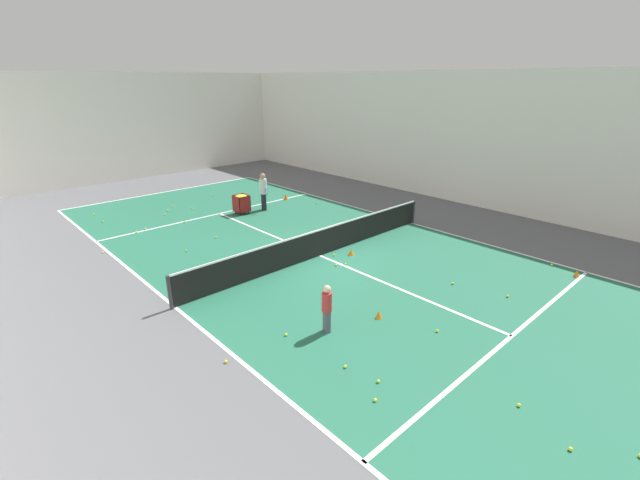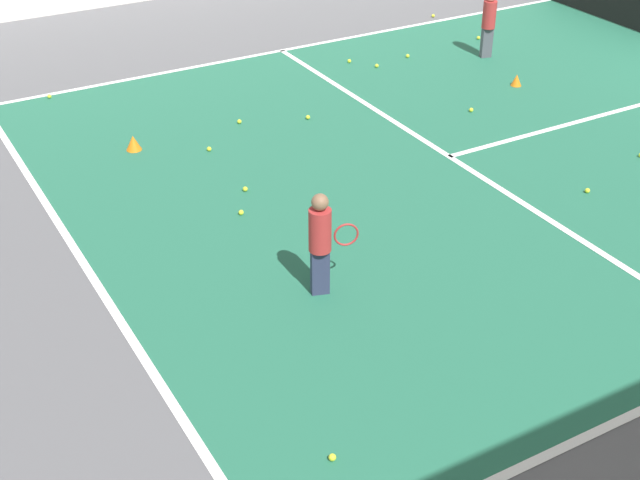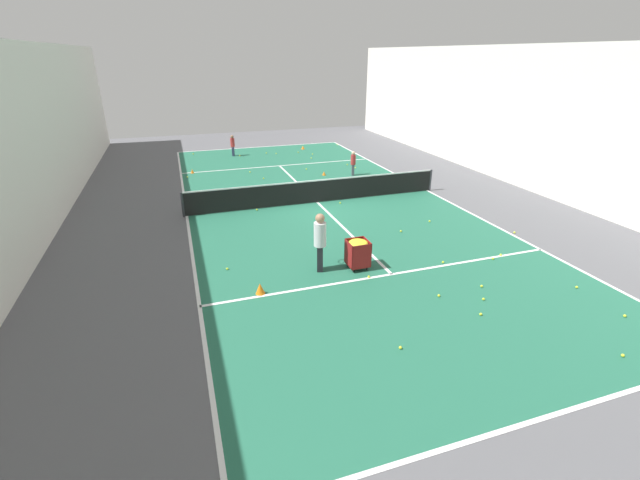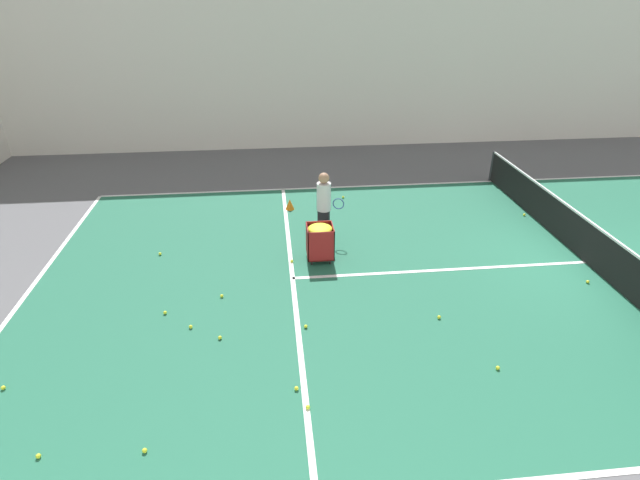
% 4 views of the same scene
% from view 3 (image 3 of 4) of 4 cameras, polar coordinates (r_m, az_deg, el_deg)
% --- Properties ---
extents(ground_plane, '(37.17, 37.17, 0.00)m').
position_cam_3_polar(ground_plane, '(17.97, -0.35, 5.03)').
color(ground_plane, '#5B5B60').
extents(court_playing_area, '(10.54, 24.43, 0.00)m').
position_cam_3_polar(court_playing_area, '(17.97, -0.35, 5.04)').
color(court_playing_area, '#23664C').
rests_on(court_playing_area, ground).
extents(line_baseline_near, '(10.54, 0.10, 0.00)m').
position_cam_3_polar(line_baseline_near, '(29.45, -7.97, 12.18)').
color(line_baseline_near, white).
rests_on(line_baseline_near, ground).
extents(line_baseline_far, '(10.54, 0.10, 0.00)m').
position_cam_3_polar(line_baseline_far, '(8.75, 27.36, -20.42)').
color(line_baseline_far, white).
rests_on(line_baseline_far, ground).
extents(line_sideline_left, '(0.10, 24.43, 0.00)m').
position_cam_3_polar(line_sideline_left, '(20.16, 14.12, 6.41)').
color(line_sideline_left, white).
rests_on(line_sideline_left, ground).
extents(line_sideline_right, '(0.10, 24.43, 0.00)m').
position_cam_3_polar(line_sideline_right, '(17.17, -17.33, 3.04)').
color(line_sideline_right, white).
rests_on(line_sideline_right, ground).
extents(line_service_near, '(10.54, 0.10, 0.00)m').
position_cam_3_polar(line_service_near, '(24.20, -5.40, 9.83)').
color(line_service_near, white).
rests_on(line_service_near, ground).
extents(line_service_far, '(10.54, 0.10, 0.00)m').
position_cam_3_polar(line_service_far, '(12.27, 9.53, -4.53)').
color(line_service_far, white).
rests_on(line_service_far, ground).
extents(line_centre_service, '(0.10, 13.43, 0.00)m').
position_cam_3_polar(line_centre_service, '(17.97, -0.35, 5.05)').
color(line_centre_service, white).
rests_on(line_centre_service, ground).
extents(hall_enclosure_left, '(0.15, 33.47, 6.12)m').
position_cam_3_polar(hall_enclosure_left, '(22.25, 25.02, 14.62)').
color(hall_enclosure_left, silver).
rests_on(hall_enclosure_left, ground).
extents(hall_enclosure_right, '(0.15, 33.47, 6.12)m').
position_cam_3_polar(hall_enclosure_right, '(16.99, -33.96, 10.67)').
color(hall_enclosure_right, silver).
rests_on(hall_enclosure_right, ground).
extents(tennis_net, '(10.84, 0.10, 0.97)m').
position_cam_3_polar(tennis_net, '(17.82, -0.36, 6.57)').
color(tennis_net, '#2D2D33').
rests_on(tennis_net, ground).
extents(player_near_baseline, '(0.31, 0.60, 1.25)m').
position_cam_3_polar(player_near_baseline, '(26.92, -11.58, 12.42)').
color(player_near_baseline, '#2D3351').
rests_on(player_near_baseline, ground).
extents(coach_at_net, '(0.44, 0.71, 1.73)m').
position_cam_3_polar(coach_at_net, '(11.90, -0.00, 0.19)').
color(coach_at_net, black).
rests_on(coach_at_net, ground).
extents(child_midcourt, '(0.30, 0.30, 1.23)m').
position_cam_3_polar(child_midcourt, '(22.05, 4.44, 10.38)').
color(child_midcourt, '#4C4C56').
rests_on(child_midcourt, ground).
extents(ball_cart, '(0.60, 0.60, 0.87)m').
position_cam_3_polar(ball_cart, '(12.24, 5.09, -1.15)').
color(ball_cart, maroon).
rests_on(ball_cart, ground).
extents(training_cone_0, '(0.21, 0.21, 0.22)m').
position_cam_3_polar(training_cone_0, '(18.33, -3.53, 5.74)').
color(training_cone_0, orange).
rests_on(training_cone_0, ground).
extents(training_cone_1, '(0.23, 0.23, 0.23)m').
position_cam_3_polar(training_cone_1, '(28.49, -2.29, 12.23)').
color(training_cone_1, orange).
rests_on(training_cone_1, ground).
extents(training_cone_2, '(0.18, 0.18, 0.21)m').
position_cam_3_polar(training_cone_2, '(23.48, -16.66, 8.78)').
color(training_cone_2, orange).
rests_on(training_cone_2, ground).
extents(training_cone_3, '(0.18, 0.18, 0.20)m').
position_cam_3_polar(training_cone_3, '(22.12, 0.53, 8.88)').
color(training_cone_3, orange).
rests_on(training_cone_3, ground).
extents(training_cone_4, '(0.25, 0.25, 0.30)m').
position_cam_3_polar(training_cone_4, '(11.21, -7.99, -6.43)').
color(training_cone_4, orange).
rests_on(training_cone_4, ground).
extents(tennis_ball_0, '(0.07, 0.07, 0.07)m').
position_cam_3_polar(tennis_ball_0, '(23.25, -1.84, 9.44)').
color(tennis_ball_0, yellow).
rests_on(tennis_ball_0, ground).
extents(tennis_ball_1, '(0.07, 0.07, 0.07)m').
position_cam_3_polar(tennis_ball_1, '(11.00, 20.65, -9.24)').
color(tennis_ball_1, yellow).
rests_on(tennis_ball_1, ground).
extents(tennis_ball_2, '(0.07, 0.07, 0.07)m').
position_cam_3_polar(tennis_ball_2, '(22.68, -17.27, 8.02)').
color(tennis_ball_2, yellow).
rests_on(tennis_ball_2, ground).
extents(tennis_ball_3, '(0.07, 0.07, 0.07)m').
position_cam_3_polar(tennis_ball_3, '(13.29, 31.03, -5.40)').
color(tennis_ball_3, yellow).
rests_on(tennis_ball_3, ground).
extents(tennis_ball_4, '(0.07, 0.07, 0.07)m').
position_cam_3_polar(tennis_ball_4, '(22.10, 6.94, 8.52)').
color(tennis_ball_4, yellow).
rests_on(tennis_ball_4, ground).
extents(tennis_ball_5, '(0.07, 0.07, 0.07)m').
position_cam_3_polar(tennis_ball_5, '(17.83, 2.71, 4.98)').
color(tennis_ball_5, yellow).
rests_on(tennis_ball_5, ground).
extents(tennis_ball_6, '(0.07, 0.07, 0.07)m').
position_cam_3_polar(tennis_ball_6, '(29.83, 2.33, 12.59)').
color(tennis_ball_6, yellow).
rests_on(tennis_ball_6, ground).
extents(tennis_ball_7, '(0.07, 0.07, 0.07)m').
position_cam_3_polar(tennis_ball_7, '(23.61, 4.71, 9.59)').
color(tennis_ball_7, yellow).
rests_on(tennis_ball_7, ground).
extents(tennis_ball_8, '(0.07, 0.07, 0.07)m').
position_cam_3_polar(tennis_ball_8, '(11.64, 20.97, -7.37)').
color(tennis_ball_8, yellow).
rests_on(tennis_ball_8, ground).
extents(tennis_ball_9, '(0.07, 0.07, 0.07)m').
position_cam_3_polar(tennis_ball_9, '(12.23, 20.75, -5.77)').
color(tennis_ball_9, yellow).
rests_on(tennis_ball_9, ground).
extents(tennis_ball_10, '(0.07, 0.07, 0.07)m').
position_cam_3_polar(tennis_ball_10, '(11.98, 6.52, -4.88)').
color(tennis_ball_10, yellow).
rests_on(tennis_ball_10, ground).
extents(tennis_ball_11, '(0.07, 0.07, 0.07)m').
position_cam_3_polar(tennis_ball_11, '(24.26, 3.66, 10.00)').
color(tennis_ball_11, yellow).
rests_on(tennis_ball_11, ground).
extents(tennis_ball_12, '(0.07, 0.07, 0.07)m').
position_cam_3_polar(tennis_ball_12, '(22.94, -9.32, 8.94)').
color(tennis_ball_12, yellow).
rests_on(tennis_ball_12, ground).
extents(tennis_ball_13, '(0.07, 0.07, 0.07)m').
position_cam_3_polar(tennis_ball_13, '(12.53, 35.55, -8.23)').
color(tennis_ball_13, yellow).
rests_on(tennis_ball_13, ground).
extents(tennis_ball_14, '(0.07, 0.07, 0.07)m').
position_cam_3_polar(tennis_ball_14, '(11.44, 15.57, -7.16)').
color(tennis_ball_14, yellow).
rests_on(tennis_ball_14, ground).
extents(tennis_ball_15, '(0.07, 0.07, 0.07)m').
position_cam_3_polar(tennis_ball_15, '(27.20, -5.87, 11.41)').
color(tennis_ball_15, yellow).
rests_on(tennis_ball_15, ground).
extents(tennis_ball_16, '(0.07, 0.07, 0.07)m').
position_cam_3_polar(tennis_ball_16, '(15.18, 10.73, 1.17)').
color(tennis_ball_16, yellow).
rests_on(tennis_ball_16, ground).
extents(tennis_ball_17, '(0.07, 0.07, 0.07)m').
position_cam_3_polar(tennis_ball_17, '(27.40, -7.18, 11.44)').
color(tennis_ball_17, yellow).
rests_on(tennis_ball_17, ground).
extents(tennis_ball_18, '(0.07, 0.07, 0.07)m').
position_cam_3_polar(tennis_ball_18, '(22.76, 10.70, 8.73)').
color(tennis_ball_18, yellow).
rests_on(tennis_ball_18, ground).
extents(tennis_ball_19, '(0.07, 0.07, 0.07)m').
position_cam_3_polar(tennis_ball_19, '(27.45, -2.93, 11.62)').
color(tennis_ball_19, yellow).
rests_on(tennis_ball_19, ground).
extents(tennis_ball_20, '(0.07, 0.07, 0.07)m').
position_cam_3_polar(tennis_ball_20, '(14.30, 22.96, -1.82)').
color(tennis_ball_20, yellow).
rests_on(tennis_ball_20, ground).
extents(tennis_ball_21, '(0.07, 0.07, 0.07)m').
position_cam_3_polar(tennis_ball_21, '(26.92, -10.65, 11.01)').
color(tennis_ball_21, yellow).
rests_on(tennis_ball_21, ground).
extents(tennis_ball_22, '(0.07, 0.07, 0.07)m').
position_cam_3_polar(tennis_ball_22, '(11.01, 35.37, -12.43)').
color(tennis_ball_22, yellow).
rests_on(tennis_ball_22, ground).
extents(tennis_ball_23, '(0.07, 0.07, 0.07)m').
position_cam_3_polar(tennis_ball_23, '(16.32, 14.40, 2.44)').
color(tennis_ball_23, yellow).
rests_on(tennis_ball_23, ground).
extents(tennis_ball_24, '(0.07, 0.07, 0.07)m').
position_cam_3_polar(tennis_ball_24, '(24.70, 4.39, 10.23)').
color(tennis_ball_24, yellow).
rests_on(tennis_ball_24, ground).
extents(tennis_ball_25, '(0.07, 0.07, 0.07)m').
position_cam_3_polar(tennis_ball_25, '(18.92, -0.71, 6.11)').
color(tennis_ball_25, yellow).
rests_on(tennis_ball_25, ground).
extents(tennis_ball_26, '(0.07, 0.07, 0.07)m').
position_cam_3_polar(tennis_ball_26, '(21.62, -7.53, 8.15)').
color(tennis_ball_26, yellow).
rests_on(tennis_ball_26, ground).
extents(tennis_ball_27, '(0.07, 0.07, 0.07)m').
position_cam_3_polar(tennis_ball_27, '(17.19, -8.42, 4.03)').
color(tennis_ball_27, yellow).
rests_on(tennis_ball_27, ground).
extents(tennis_ball_28, '(0.07, 0.07, 0.07)m').
position_cam_3_polar(tennis_ball_28, '(16.27, 24.50, 0.93)').
color(tennis_ball_28, yellow).
rests_on(tennis_ball_28, ground).
extents(tennis_ball_29, '(0.07, 0.07, 0.07)m').
position_cam_3_polar(tennis_ball_29, '(18.16, -1.72, 5.35)').
color(tennis_ball_29, yellow).
rests_on(tennis_ball_29, ground).
extents(tennis_ball_30, '(0.07, 0.07, 0.07)m').
position_cam_3_polar(tennis_ball_30, '(12.62, -12.27, -3.77)').
color(tennis_ball_30, yellow).
rests_on(tennis_ball_30, ground).
extents(tennis_ball_31, '(0.07, 0.07, 0.07)m').
position_cam_3_polar(tennis_ball_31, '(13.23, 16.08, -2.85)').
color(tennis_ball_31, yellow).
rests_on(tennis_ball_31, ground).
extents(tennis_ball_32, '(0.07, 0.07, 0.07)m').
position_cam_3_polar(tennis_ball_32, '(25.82, -1.16, 10.87)').
color(tennis_ball_32, yellow).
rests_on(tennis_ball_32, ground).
extents(tennis_ball_33, '(0.07, 0.07, 0.07)m').
position_cam_3_polar(tennis_ball_33, '(9.44, 10.68, -13.91)').
color(tennis_ball_33, yellow).
rests_on(tennis_ball_33, ground).
extents(tennis_ball_34, '(0.07, 0.07, 0.07)m').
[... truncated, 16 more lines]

